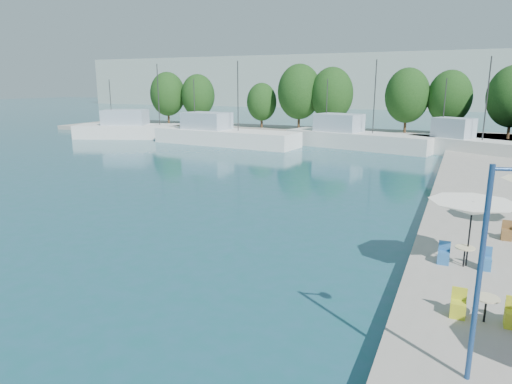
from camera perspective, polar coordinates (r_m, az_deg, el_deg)
The scene contains 17 objects.
quay_far at distance 65.01m, azimuth 10.57°, elevation 7.03°, with size 90.00×16.00×0.60m, color gray.
hill_west at distance 160.21m, azimuth 11.17°, elevation 13.38°, with size 180.00×40.00×16.00m, color #97A49B.
trawler_01 at distance 64.76m, azimuth -13.96°, elevation 7.52°, with size 19.26×11.49×10.20m.
trawler_02 at distance 56.10m, azimuth -4.24°, elevation 7.03°, with size 18.61×6.41×10.20m.
trawler_03 at distance 54.27m, azimuth 12.23°, elevation 6.56°, with size 17.55×8.19×10.20m.
trawler_04 at distance 51.30m, azimuth 24.78°, elevation 5.26°, with size 12.49×8.69×10.20m.
tree_01 at distance 79.61m, azimuth -10.99°, elevation 11.93°, with size 5.81×5.81×8.60m.
tree_02 at distance 77.90m, azimuth -7.27°, elevation 11.88°, with size 5.56×5.56×8.23m.
tree_03 at distance 71.33m, azimuth 0.72°, elevation 11.19°, with size 4.60×4.60×6.80m.
tree_04 at distance 68.80m, azimuth 5.44°, elevation 12.36°, with size 6.42×6.42×9.50m.
tree_05 at distance 67.48m, azimuth 9.45°, elevation 11.97°, with size 6.08×6.08×9.00m.
tree_06 at distance 66.77m, azimuth 18.38°, elevation 11.38°, with size 5.95×5.95×8.80m.
tree_07 at distance 66.96m, azimuth 23.04°, elevation 10.84°, with size 5.71×5.71×8.46m.
umbrella_white at distance 18.27m, azimuth 25.42°, elevation -1.86°, with size 3.09×3.09×2.46m.
cafe_table_01 at distance 14.86m, azimuth 26.69°, elevation -13.31°, with size 1.82×0.70×0.76m.
cafe_table_02 at distance 18.70m, azimuth 24.55°, elevation -7.65°, with size 1.82×0.70×0.76m.
street_lamp at distance 10.97m, azimuth 28.23°, elevation -4.77°, with size 1.01×0.45×5.03m.
Camera 1 is at (7.45, 4.23, 7.20)m, focal length 32.00 mm.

